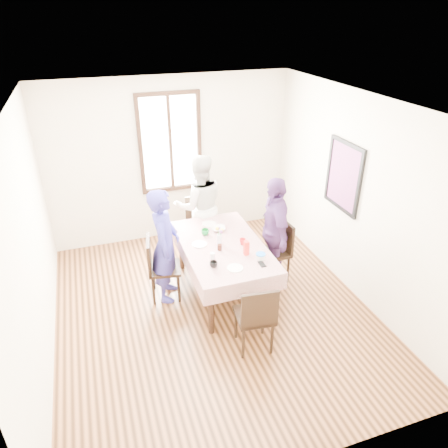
{
  "coord_description": "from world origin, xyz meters",
  "views": [
    {
      "loc": [
        -1.27,
        -4.18,
        3.62
      ],
      "look_at": [
        0.26,
        0.31,
        1.1
      ],
      "focal_mm": 33.29,
      "sensor_mm": 36.0,
      "label": 1
    }
  ],
  "objects": [
    {
      "name": "art_poster",
      "position": [
        1.98,
        0.3,
        1.55
      ],
      "size": [
        0.04,
        0.76,
        0.96
      ],
      "primitive_type": "cube",
      "color": "red",
      "rests_on": "right_wall"
    },
    {
      "name": "smartphone",
      "position": [
        0.57,
        -0.25,
        0.77
      ],
      "size": [
        0.07,
        0.14,
        0.01
      ],
      "primitive_type": "cube",
      "color": "black",
      "rests_on": "tablecloth"
    },
    {
      "name": "chair_left",
      "position": [
        -0.52,
        0.52,
        0.46
      ],
      "size": [
        0.49,
        0.49,
        0.91
      ],
      "primitive_type": "cube",
      "rotation": [
        0.0,
        0.0,
        -1.74
      ],
      "color": "black",
      "rests_on": "ground"
    },
    {
      "name": "drinking_glass",
      "position": [
        0.03,
        0.07,
        0.8
      ],
      "size": [
        0.06,
        0.06,
        0.09
      ],
      "primitive_type": "cylinder",
      "color": "silver",
      "rests_on": "tablecloth"
    },
    {
      "name": "dining_table",
      "position": [
        0.26,
        0.36,
        0.38
      ],
      "size": [
        0.94,
        1.65,
        0.75
      ],
      "primitive_type": "cube",
      "color": "black",
      "rests_on": "ground"
    },
    {
      "name": "mug_black",
      "position": [
        -0.02,
        -0.11,
        0.8
      ],
      "size": [
        0.13,
        0.13,
        0.08
      ],
      "primitive_type": "imported",
      "rotation": [
        0.0,
        0.0,
        0.39
      ],
      "color": "black",
      "rests_on": "tablecloth"
    },
    {
      "name": "flower_vase",
      "position": [
        0.23,
        0.42,
        0.83
      ],
      "size": [
        0.07,
        0.07,
        0.13
      ],
      "primitive_type": "cylinder",
      "color": "silver",
      "rests_on": "tablecloth"
    },
    {
      "name": "butter_tub",
      "position": [
        0.6,
        -0.12,
        0.79
      ],
      "size": [
        0.12,
        0.12,
        0.06
      ],
      "primitive_type": "cylinder",
      "color": "white",
      "rests_on": "tablecloth"
    },
    {
      "name": "person_right",
      "position": [
        1.02,
        0.42,
        0.8
      ],
      "size": [
        0.55,
        1.0,
        1.61
      ],
      "primitive_type": "imported",
      "rotation": [
        0.0,
        0.0,
        -1.74
      ],
      "color": "#522F67",
      "rests_on": "ground"
    },
    {
      "name": "mug_green",
      "position": [
        0.11,
        0.7,
        0.81
      ],
      "size": [
        0.14,
        0.14,
        0.09
      ],
      "primitive_type": "imported",
      "rotation": [
        0.0,
        0.0,
        -0.28
      ],
      "color": "#0C7226",
      "rests_on": "tablecloth"
    },
    {
      "name": "tablecloth",
      "position": [
        0.26,
        0.36,
        0.76
      ],
      "size": [
        1.06,
        1.77,
        0.01
      ],
      "primitive_type": "cube",
      "color": "#510007",
      "rests_on": "dining_table"
    },
    {
      "name": "mug_flag",
      "position": [
        0.51,
        0.28,
        0.8
      ],
      "size": [
        0.13,
        0.13,
        0.08
      ],
      "primitive_type": "imported",
      "rotation": [
        0.0,
        0.0,
        0.7
      ],
      "color": "red",
      "rests_on": "tablecloth"
    },
    {
      "name": "jam_jar",
      "position": [
        0.18,
        0.25,
        0.8
      ],
      "size": [
        0.06,
        0.06,
        0.08
      ],
      "primitive_type": "cylinder",
      "color": "black",
      "rests_on": "tablecloth"
    },
    {
      "name": "serving_bowl",
      "position": [
        0.33,
        0.76,
        0.79
      ],
      "size": [
        0.23,
        0.23,
        0.05
      ],
      "primitive_type": "imported",
      "rotation": [
        0.0,
        0.0,
        -0.16
      ],
      "color": "white",
      "rests_on": "tablecloth"
    },
    {
      "name": "plate_far",
      "position": [
        0.26,
        0.98,
        0.77
      ],
      "size": [
        0.2,
        0.2,
        0.01
      ],
      "primitive_type": "cylinder",
      "color": "white",
      "rests_on": "tablecloth"
    },
    {
      "name": "chair_near",
      "position": [
        0.26,
        -0.77,
        0.46
      ],
      "size": [
        0.46,
        0.46,
        0.91
      ],
      "primitive_type": "cube",
      "rotation": [
        0.0,
        0.0,
        -0.11
      ],
      "color": "black",
      "rests_on": "ground"
    },
    {
      "name": "chair_right",
      "position": [
        1.04,
        0.42,
        0.46
      ],
      "size": [
        0.45,
        0.45,
        0.91
      ],
      "primitive_type": "cube",
      "rotation": [
        0.0,
        0.0,
        1.64
      ],
      "color": "black",
      "rests_on": "ground"
    },
    {
      "name": "plate_near",
      "position": [
        0.22,
        -0.22,
        0.77
      ],
      "size": [
        0.2,
        0.2,
        0.01
      ],
      "primitive_type": "cylinder",
      "color": "white",
      "rests_on": "tablecloth"
    },
    {
      "name": "window_frame",
      "position": [
        0.0,
        2.23,
        1.65
      ],
      "size": [
        1.02,
        0.06,
        1.62
      ],
      "primitive_type": "cube",
      "color": "black",
      "rests_on": "back_wall"
    },
    {
      "name": "person_left",
      "position": [
        -0.5,
        0.52,
        0.8
      ],
      "size": [
        0.55,
        0.68,
        1.6
      ],
      "primitive_type": "imported",
      "rotation": [
        0.0,
        0.0,
        1.25
      ],
      "color": "#322D8E",
      "rests_on": "ground"
    },
    {
      "name": "flower_bunch",
      "position": [
        0.23,
        0.42,
        0.94
      ],
      "size": [
        0.09,
        0.09,
        0.1
      ],
      "primitive_type": null,
      "color": "yellow",
      "rests_on": "flower_vase"
    },
    {
      "name": "window_pane",
      "position": [
        0.0,
        2.24,
        1.65
      ],
      "size": [
        0.9,
        0.02,
        1.5
      ],
      "primitive_type": "cube",
      "color": "white",
      "rests_on": "back_wall"
    },
    {
      "name": "right_wall",
      "position": [
        2.0,
        0.0,
        1.35
      ],
      "size": [
        0.0,
        4.5,
        4.5
      ],
      "primitive_type": "plane",
      "rotation": [
        1.57,
        0.0,
        -1.57
      ],
      "color": "beige",
      "rests_on": "ground"
    },
    {
      "name": "juice_carton",
      "position": [
        0.47,
        0.03,
        0.86
      ],
      "size": [
        0.06,
        0.06,
        0.19
      ],
      "primitive_type": "cube",
      "color": "red",
      "rests_on": "tablecloth"
    },
    {
      "name": "ground",
      "position": [
        0.0,
        0.0,
        0.0
      ],
      "size": [
        4.5,
        4.5,
        0.0
      ],
      "primitive_type": "plane",
      "color": "black",
      "rests_on": "ground"
    },
    {
      "name": "butter_lid",
      "position": [
        0.6,
        -0.12,
        0.83
      ],
      "size": [
        0.12,
        0.12,
        0.01
      ],
      "primitive_type": "cylinder",
      "color": "blue",
      "rests_on": "butter_tub"
    },
    {
      "name": "plate_left",
      "position": [
        -0.03,
        0.46,
        0.77
      ],
      "size": [
        0.2,
        0.2,
        0.01
      ],
      "primitive_type": "cylinder",
      "color": "white",
      "rests_on": "tablecloth"
    },
    {
      "name": "person_far",
      "position": [
        0.26,
        1.47,
        0.83
      ],
      "size": [
        0.85,
        0.69,
        1.66
      ],
      "primitive_type": "imported",
      "rotation": [
        0.0,
        0.0,
        3.07
      ],
      "color": "silver",
      "rests_on": "ground"
    },
    {
      "name": "chair_far",
      "position": [
        0.26,
        1.49,
        0.46
      ],
      "size": [
        0.47,
        0.47,
        0.91
      ],
      "primitive_type": "cube",
      "rotation": [
        0.0,
        0.0,
        3.01
      ],
      "color": "black",
      "rests_on": "ground"
    },
    {
      "name": "back_wall",
      "position": [
        0.0,
        2.25,
        1.35
      ],
      "size": [
        4.0,
        0.0,
        4.0
      ],
      "primitive_type": "plane",
      "rotation": [
        1.57,
        0.0,
        0.0
      ],
      "color": "beige",
      "rests_on": "ground"
    }
  ]
}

